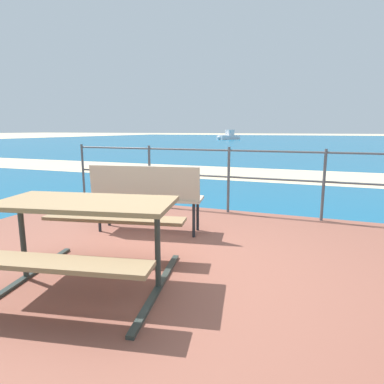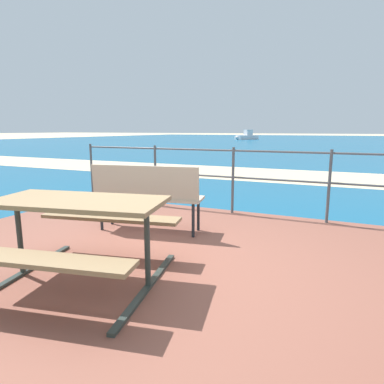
{
  "view_description": "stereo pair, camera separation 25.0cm",
  "coord_description": "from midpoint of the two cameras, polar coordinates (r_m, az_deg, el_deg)",
  "views": [
    {
      "loc": [
        1.38,
        -2.89,
        1.44
      ],
      "look_at": [
        -0.15,
        1.12,
        0.63
      ],
      "focal_mm": 31.19,
      "sensor_mm": 36.0,
      "label": 1
    },
    {
      "loc": [
        1.62,
        -2.79,
        1.44
      ],
      "look_at": [
        -0.15,
        1.12,
        0.63
      ],
      "focal_mm": 31.19,
      "sensor_mm": 36.0,
      "label": 2
    }
  ],
  "objects": [
    {
      "name": "patio_paving",
      "position": [
        3.51,
        -6.55,
        -13.08
      ],
      "size": [
        6.4,
        5.2,
        0.06
      ],
      "primitive_type": "cube",
      "color": "brown",
      "rests_on": "ground"
    },
    {
      "name": "picnic_table",
      "position": [
        3.11,
        -19.79,
        -4.91
      ],
      "size": [
        1.78,
        1.74,
        0.77
      ],
      "rotation": [
        0.0,
        0.0,
        0.2
      ],
      "color": "#8C704C",
      "rests_on": "patio_paving"
    },
    {
      "name": "boat_near",
      "position": [
        49.35,
        6.08,
        9.44
      ],
      "size": [
        2.75,
        4.32,
        1.39
      ],
      "rotation": [
        0.0,
        0.0,
        4.25
      ],
      "color": "silver",
      "rests_on": "sea_water"
    },
    {
      "name": "sea_water",
      "position": [
        42.89,
        19.06,
        8.16
      ],
      "size": [
        90.0,
        90.0,
        0.01
      ],
      "primitive_type": "cube",
      "color": "#145B84",
      "rests_on": "ground"
    },
    {
      "name": "railing_fence",
      "position": [
        5.54,
        5.0,
        3.52
      ],
      "size": [
        5.94,
        0.04,
        1.1
      ],
      "color": "#4C5156",
      "rests_on": "patio_paving"
    },
    {
      "name": "park_bench",
      "position": [
        4.47,
        -9.42,
        -0.02
      ],
      "size": [
        1.52,
        0.67,
        0.92
      ],
      "rotation": [
        0.0,
        0.0,
        3.32
      ],
      "color": "#BCAD93",
      "rests_on": "patio_paving"
    },
    {
      "name": "beach_strip",
      "position": [
        10.94,
        12.83,
        2.87
      ],
      "size": [
        54.01,
        3.4,
        0.01
      ],
      "primitive_type": "cube",
      "rotation": [
        0.0,
        0.0,
        0.0
      ],
      "color": "beige",
      "rests_on": "ground"
    },
    {
      "name": "ground_plane",
      "position": [
        3.52,
        -6.54,
        -13.53
      ],
      "size": [
        240.0,
        240.0,
        0.0
      ],
      "primitive_type": "plane",
      "color": "beige"
    }
  ]
}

